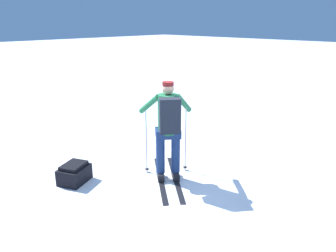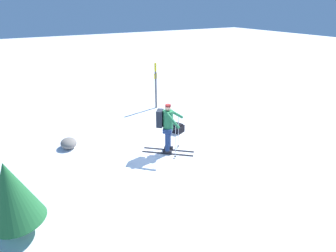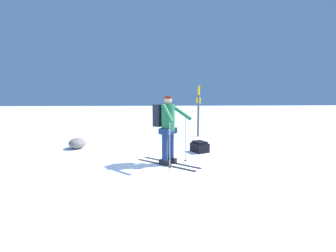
# 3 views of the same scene
# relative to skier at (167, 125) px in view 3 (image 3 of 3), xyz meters

# --- Properties ---
(ground_plane) EXTENTS (80.00, 80.00, 0.00)m
(ground_plane) POSITION_rel_skier_xyz_m (0.17, 0.36, -1.00)
(ground_plane) COLOR white
(skier) EXTENTS (1.38, 1.57, 1.71)m
(skier) POSITION_rel_skier_xyz_m (0.00, 0.00, 0.00)
(skier) COLOR black
(skier) RESTS_ON ground_plane
(dropped_backpack) EXTENTS (0.62, 0.57, 0.33)m
(dropped_backpack) POSITION_rel_skier_xyz_m (1.17, -1.09, -0.84)
(dropped_backpack) COLOR black
(dropped_backpack) RESTS_ON ground_plane
(trail_marker) EXTENTS (0.14, 0.22, 2.16)m
(trail_marker) POSITION_rel_skier_xyz_m (3.94, -1.60, 0.27)
(trail_marker) COLOR #4C4C51
(trail_marker) RESTS_ON ground_plane
(rock_boulder) EXTENTS (0.63, 0.53, 0.35)m
(rock_boulder) POSITION_rel_skier_xyz_m (1.94, 2.84, -0.82)
(rock_boulder) COLOR slate
(rock_boulder) RESTS_ON ground_plane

